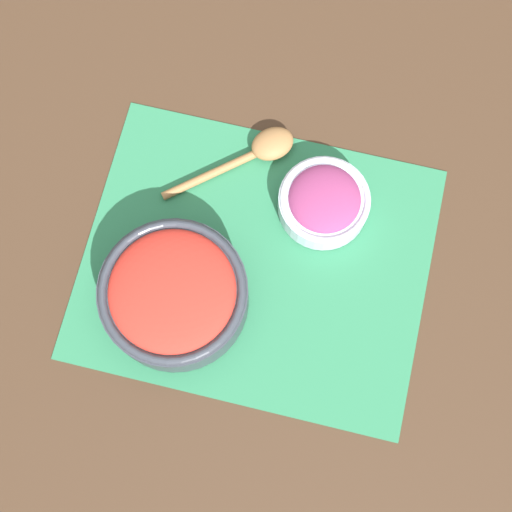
% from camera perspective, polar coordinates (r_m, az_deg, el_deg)
% --- Properties ---
extents(ground_plane, '(3.00, 3.00, 0.00)m').
position_cam_1_polar(ground_plane, '(1.00, 0.00, -0.51)').
color(ground_plane, '#422D1E').
extents(placemat, '(0.48, 0.39, 0.00)m').
position_cam_1_polar(placemat, '(1.00, 0.00, -0.48)').
color(placemat, '#2D7A51').
rests_on(placemat, ground_plane).
extents(onion_bowl, '(0.13, 0.13, 0.05)m').
position_cam_1_polar(onion_bowl, '(1.00, 5.46, 4.37)').
color(onion_bowl, silver).
rests_on(onion_bowl, placemat).
extents(tomato_bowl, '(0.20, 0.20, 0.08)m').
position_cam_1_polar(tomato_bowl, '(0.95, -6.59, -3.03)').
color(tomato_bowl, '#333842').
rests_on(tomato_bowl, placemat).
extents(wooden_spoon, '(0.18, 0.16, 0.03)m').
position_cam_1_polar(wooden_spoon, '(1.04, 0.29, 8.47)').
color(wooden_spoon, '#9E7042').
rests_on(wooden_spoon, placemat).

